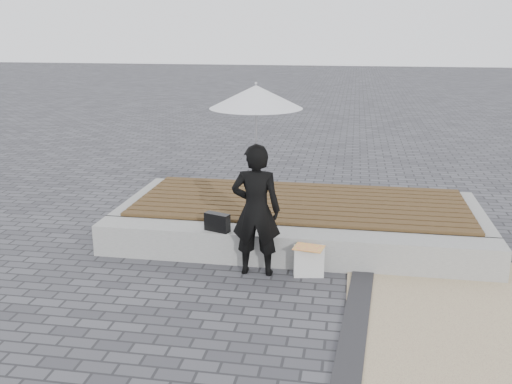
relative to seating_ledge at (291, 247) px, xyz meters
The scene contains 10 objects.
ground 1.61m from the seating_ledge, 90.00° to the right, with size 80.00×80.00×0.00m, color #4C4C51.
edging_band 2.24m from the seating_ledge, 70.35° to the right, with size 0.25×5.20×0.04m, color #29282B.
seating_ledge is the anchor object (origin of this frame).
timber_platform 1.20m from the seating_ledge, 90.00° to the left, with size 5.00×2.00×0.40m, color #979792.
timber_decking 1.22m from the seating_ledge, 90.00° to the left, with size 4.60×2.00×0.04m, color brown, non-canonical shape.
woman 0.79m from the seating_ledge, 134.10° to the right, with size 0.57×0.37×1.56m, color black.
parasol 1.95m from the seating_ledge, 134.10° to the right, with size 1.03×1.03×1.31m.
handbag 0.96m from the seating_ledge, behind, with size 0.32×0.11×0.22m, color black.
canvas_tote 0.44m from the seating_ledge, 55.33° to the right, with size 0.35×0.15×0.37m, color silver.
magazine 0.51m from the seating_ledge, 58.75° to the right, with size 0.34×0.25×0.01m, color #F04346.
Camera 1 is at (0.69, -4.96, 2.81)m, focal length 40.13 mm.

